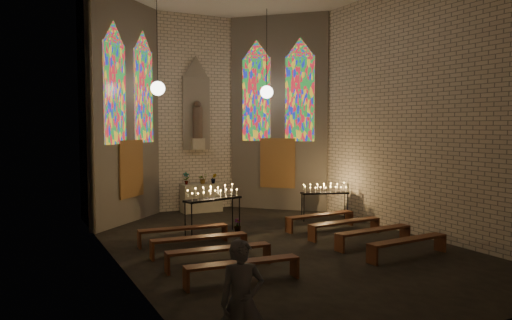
# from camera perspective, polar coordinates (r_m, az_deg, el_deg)

# --- Properties ---
(floor) EXTENTS (12.00, 12.00, 0.00)m
(floor) POSITION_cam_1_polar(r_m,az_deg,el_deg) (13.04, 2.29, -9.61)
(floor) COLOR black
(floor) RESTS_ON ground
(room) EXTENTS (8.22, 12.43, 7.00)m
(room) POSITION_cam_1_polar(r_m,az_deg,el_deg) (15.71, -3.68, 6.36)
(room) COLOR beige
(room) RESTS_ON ground
(altar) EXTENTS (1.40, 0.60, 1.00)m
(altar) POSITION_cam_1_polar(r_m,az_deg,el_deg) (17.82, -6.26, -4.31)
(altar) COLOR #B7B195
(altar) RESTS_ON ground
(flower_vase_left) EXTENTS (0.25, 0.19, 0.44)m
(flower_vase_left) POSITION_cam_1_polar(r_m,az_deg,el_deg) (17.57, -7.99, -2.08)
(flower_vase_left) COLOR #4C723F
(flower_vase_left) RESTS_ON altar
(flower_vase_center) EXTENTS (0.40, 0.37, 0.35)m
(flower_vase_center) POSITION_cam_1_polar(r_m,az_deg,el_deg) (17.73, -6.10, -2.14)
(flower_vase_center) COLOR #4C723F
(flower_vase_center) RESTS_ON altar
(flower_vase_right) EXTENTS (0.23, 0.20, 0.36)m
(flower_vase_right) POSITION_cam_1_polar(r_m,az_deg,el_deg) (17.80, -4.86, -2.11)
(flower_vase_right) COLOR #4C723F
(flower_vase_right) RESTS_ON altar
(aisle_flower_pot) EXTENTS (0.22, 0.22, 0.37)m
(aisle_flower_pot) POSITION_cam_1_polar(r_m,az_deg,el_deg) (14.53, -2.12, -7.44)
(aisle_flower_pot) COLOR #4C723F
(aisle_flower_pot) RESTS_ON ground
(votive_stand_left) EXTENTS (1.79, 0.82, 1.28)m
(votive_stand_left) POSITION_cam_1_polar(r_m,az_deg,el_deg) (14.01, -4.94, -4.09)
(votive_stand_left) COLOR black
(votive_stand_left) RESTS_ON ground
(votive_stand_right) EXTENTS (1.58, 0.82, 1.13)m
(votive_stand_right) POSITION_cam_1_polar(r_m,az_deg,el_deg) (16.23, 7.87, -3.46)
(votive_stand_right) COLOR black
(votive_stand_right) RESTS_ON ground
(pew_left_0) EXTENTS (2.32, 0.49, 0.44)m
(pew_left_0) POSITION_cam_1_polar(r_m,az_deg,el_deg) (13.12, -8.31, -7.95)
(pew_left_0) COLOR #4E2716
(pew_left_0) RESTS_ON ground
(pew_right_0) EXTENTS (2.32, 0.49, 0.44)m
(pew_right_0) POSITION_cam_1_polar(r_m,az_deg,el_deg) (14.97, 7.36, -6.45)
(pew_right_0) COLOR #4E2716
(pew_right_0) RESTS_ON ground
(pew_left_1) EXTENTS (2.32, 0.49, 0.44)m
(pew_left_1) POSITION_cam_1_polar(r_m,az_deg,el_deg) (12.01, -6.48, -9.05)
(pew_left_1) COLOR #4E2716
(pew_left_1) RESTS_ON ground
(pew_right_1) EXTENTS (2.32, 0.49, 0.44)m
(pew_right_1) POSITION_cam_1_polar(r_m,az_deg,el_deg) (14.01, 10.13, -7.20)
(pew_right_1) COLOR #4E2716
(pew_right_1) RESTS_ON ground
(pew_left_2) EXTENTS (2.32, 0.49, 0.44)m
(pew_left_2) POSITION_cam_1_polar(r_m,az_deg,el_deg) (10.93, -4.26, -10.36)
(pew_left_2) COLOR #4E2716
(pew_left_2) RESTS_ON ground
(pew_right_2) EXTENTS (2.32, 0.49, 0.44)m
(pew_right_2) POSITION_cam_1_polar(r_m,az_deg,el_deg) (13.10, 13.31, -8.04)
(pew_right_2) COLOR #4E2716
(pew_right_2) RESTS_ON ground
(pew_left_3) EXTENTS (2.32, 0.49, 0.44)m
(pew_left_3) POSITION_cam_1_polar(r_m,az_deg,el_deg) (9.87, -1.53, -11.93)
(pew_left_3) COLOR #4E2716
(pew_left_3) RESTS_ON ground
(pew_right_3) EXTENTS (2.32, 0.49, 0.44)m
(pew_right_3) POSITION_cam_1_polar(r_m,az_deg,el_deg) (12.22, 16.97, -8.97)
(pew_right_3) COLOR #4E2716
(pew_right_3) RESTS_ON ground
(visitor) EXTENTS (0.66, 0.51, 1.61)m
(visitor) POSITION_cam_1_polar(r_m,az_deg,el_deg) (6.66, -1.62, -15.88)
(visitor) COLOR #464750
(visitor) RESTS_ON ground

